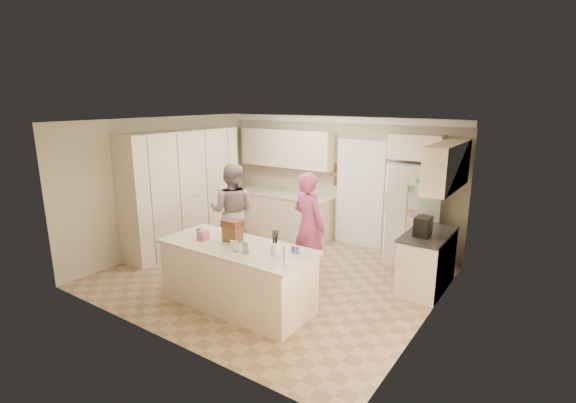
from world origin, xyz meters
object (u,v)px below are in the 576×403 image
Objects in this scene: island_base at (237,277)px; teen_girl at (309,226)px; coffee_maker at (423,227)px; utensil_crock at (275,248)px; dollhouse_body at (233,234)px; tissue_box at (203,235)px; refrigerator at (410,213)px; teen_boy at (232,211)px.

island_base is 1.22× the size of teen_girl.
coffee_maker reaches higher than utensil_crock.
tissue_box is at bearing -153.43° from dollhouse_body.
island_base is 1.53m from teen_girl.
utensil_crock reaches higher than island_base.
coffee_maker is at bearing 52.88° from utensil_crock.
refrigerator is 1.36m from coffee_maker.
teen_boy is at bearing -171.73° from coffee_maker.
teen_boy is at bearing 117.30° from tissue_box.
teen_boy is at bearing -173.00° from refrigerator.
teen_boy is at bearing 145.52° from utensil_crock.
island_base is at bearing 91.23° from teen_girl.
utensil_crock is at bearing -129.30° from refrigerator.
refrigerator reaches higher than island_base.
island_base is 1.23× the size of teen_boy.
coffee_maker is 2.00× the size of utensil_crock.
dollhouse_body is 1.77m from teen_boy.
refrigerator reaches higher than tissue_box.
refrigerator is at bearing 61.92° from dollhouse_body.
coffee_maker is at bearing 37.57° from tissue_box.
island_base is at bearing -175.60° from utensil_crock.
utensil_crock is at bearing -3.58° from dollhouse_body.
tissue_box is (-2.60, -2.00, -0.07)m from coffee_maker.
teen_girl is (0.48, 1.32, -0.14)m from dollhouse_body.
teen_girl reaches higher than dollhouse_body.
tissue_box is 0.08× the size of teen_girl.
refrigerator is 0.82× the size of island_base.
refrigerator reaches higher than coffee_maker.
utensil_crock is (-1.40, -1.85, -0.07)m from coffee_maker.
refrigerator is 1.00× the size of teen_girl.
island_base is at bearing 108.31° from teen_boy.
island_base is (-2.05, -1.90, -0.63)m from coffee_maker.
refrigerator is 3.42m from dollhouse_body.
dollhouse_body is at bearing 106.99° from teen_boy.
teen_girl reaches higher than teen_boy.
teen_girl reaches higher than tissue_box.
teen_boy is (-1.18, 1.31, -0.14)m from dollhouse_body.
teen_boy reaches higher than island_base.
tissue_box is at bearing 92.28° from teen_boy.
tissue_box is at bearing -172.87° from utensil_crock.
utensil_crock is at bearing -127.12° from coffee_maker.
teen_girl is at bearing 103.02° from utensil_crock.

